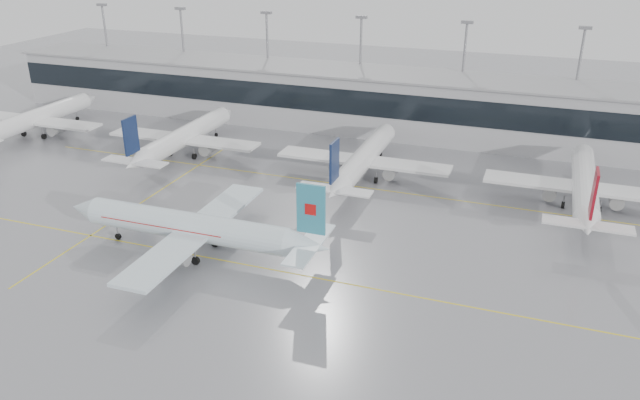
% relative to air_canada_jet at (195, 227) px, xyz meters
% --- Properties ---
extents(ground, '(320.00, 320.00, 0.00)m').
position_rel_air_canada_jet_xyz_m(ground, '(13.14, -0.47, -3.88)').
color(ground, gray).
rests_on(ground, ground).
extents(taxi_line_main, '(120.00, 0.25, 0.01)m').
position_rel_air_canada_jet_xyz_m(taxi_line_main, '(13.14, -0.47, -3.87)').
color(taxi_line_main, yellow).
rests_on(taxi_line_main, ground).
extents(taxi_line_north, '(120.00, 0.25, 0.01)m').
position_rel_air_canada_jet_xyz_m(taxi_line_north, '(13.14, 29.53, -3.87)').
color(taxi_line_north, yellow).
rests_on(taxi_line_north, ground).
extents(taxi_line_cross, '(0.25, 60.00, 0.01)m').
position_rel_air_canada_jet_xyz_m(taxi_line_cross, '(-16.86, 14.53, -3.87)').
color(taxi_line_cross, yellow).
rests_on(taxi_line_cross, ground).
extents(terminal, '(180.00, 15.00, 12.00)m').
position_rel_air_canada_jet_xyz_m(terminal, '(13.14, 61.53, 2.12)').
color(terminal, '#A6A6AA').
rests_on(terminal, ground).
extents(terminal_glass, '(180.00, 0.20, 5.00)m').
position_rel_air_canada_jet_xyz_m(terminal_glass, '(13.14, 53.98, 3.62)').
color(terminal_glass, black).
rests_on(terminal_glass, ground).
extents(terminal_roof, '(182.00, 16.00, 0.40)m').
position_rel_air_canada_jet_xyz_m(terminal_roof, '(13.14, 61.53, 8.32)').
color(terminal_roof, gray).
rests_on(terminal_roof, ground).
extents(light_masts, '(156.40, 1.00, 22.60)m').
position_rel_air_canada_jet_xyz_m(light_masts, '(13.14, 67.53, 9.47)').
color(light_masts, gray).
rests_on(light_masts, ground).
extents(air_canada_jet, '(38.03, 30.81, 12.16)m').
position_rel_air_canada_jet_xyz_m(air_canada_jet, '(0.00, 0.00, 0.00)').
color(air_canada_jet, silver).
rests_on(air_canada_jet, ground).
extents(parked_jet_a, '(29.64, 36.96, 11.72)m').
position_rel_air_canada_jet_xyz_m(parked_jet_a, '(-56.86, 33.21, -0.17)').
color(parked_jet_a, silver).
rests_on(parked_jet_a, ground).
extents(parked_jet_b, '(29.64, 36.96, 11.72)m').
position_rel_air_canada_jet_xyz_m(parked_jet_b, '(-21.86, 33.21, -0.17)').
color(parked_jet_b, silver).
rests_on(parked_jet_b, ground).
extents(parked_jet_c, '(29.64, 36.96, 11.72)m').
position_rel_air_canada_jet_xyz_m(parked_jet_c, '(13.14, 33.21, -0.17)').
color(parked_jet_c, silver).
rests_on(parked_jet_c, ground).
extents(parked_jet_d, '(29.64, 36.96, 11.72)m').
position_rel_air_canada_jet_xyz_m(parked_jet_d, '(48.14, 33.21, -0.17)').
color(parked_jet_d, silver).
rests_on(parked_jet_d, ground).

